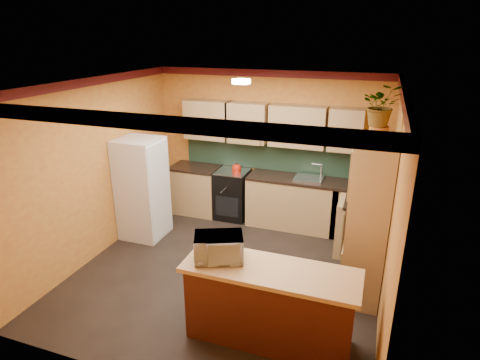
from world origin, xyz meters
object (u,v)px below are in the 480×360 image
Objects in this scene: stove at (233,194)px; pantry at (368,221)px; base_cabinets_back at (265,199)px; microwave at (219,247)px; breakfast_bar at (269,307)px; fridge at (142,189)px.

pantry is (2.44, -1.65, 0.59)m from stove.
pantry reaches higher than stove.
pantry is at bearing -42.28° from base_cabinets_back.
microwave is at bearing -72.33° from stove.
stove is 0.51× the size of breakfast_bar.
pantry reaches higher than breakfast_bar.
pantry is 3.98× the size of microwave.
fridge is 3.23m from breakfast_bar.
base_cabinets_back is 2.53m from pantry.
microwave is (-0.59, 0.00, 0.64)m from breakfast_bar.
pantry reaches higher than fridge.
stove is 3.30m from breakfast_bar.
stove is 1.72× the size of microwave.
breakfast_bar is at bearing -62.49° from stove.
breakfast_bar is (0.90, -2.92, 0.00)m from base_cabinets_back.
stove is at bearing 84.89° from microwave.
microwave is at bearing -139.78° from pantry.
microwave is at bearing 180.00° from breakfast_bar.
pantry is at bearing 17.45° from microwave.
stove is at bearing 117.51° from breakfast_bar.
stove is 3.00m from pantry.
stove is at bearing 45.39° from fridge.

